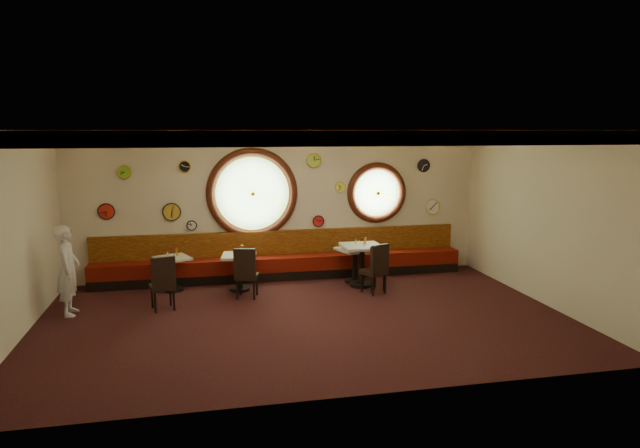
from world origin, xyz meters
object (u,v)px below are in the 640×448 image
(chair_a, at_px, (163,280))
(chair_d, at_px, (377,265))
(condiment_c_salt, at_px, (353,245))
(table_c, at_px, (355,261))
(chair_c, at_px, (376,265))
(table_b, at_px, (239,268))
(table_d, at_px, (361,260))
(condiment_c_bottle, at_px, (359,243))
(waiter, at_px, (68,270))
(condiment_b_pepper, at_px, (239,252))
(condiment_a_pepper, at_px, (174,255))
(condiment_d_pepper, at_px, (364,243))
(table_a, at_px, (173,270))
(condiment_c_pepper, at_px, (355,246))
(condiment_a_bottle, at_px, (177,252))
(chair_b, at_px, (246,270))
(condiment_b_bottle, at_px, (242,250))
(condiment_a_salt, at_px, (168,254))
(condiment_b_salt, at_px, (234,252))
(condiment_d_bottle, at_px, (365,241))

(chair_a, distance_m, chair_d, 4.05)
(chair_d, relative_size, condiment_c_salt, 5.61)
(table_c, distance_m, chair_c, 0.77)
(table_b, height_order, chair_d, chair_d)
(table_d, relative_size, condiment_c_bottle, 5.64)
(table_d, height_order, waiter, waiter)
(condiment_b_pepper, bearing_deg, condiment_a_pepper, 168.40)
(chair_d, xyz_separation_m, condiment_d_pepper, (-0.10, 0.54, 0.34))
(table_a, bearing_deg, table_b, -10.03)
(chair_c, relative_size, condiment_b_pepper, 5.41)
(table_b, distance_m, condiment_d_pepper, 2.58)
(table_a, xyz_separation_m, condiment_c_pepper, (3.74, -0.20, 0.35))
(chair_d, distance_m, condiment_a_pepper, 4.04)
(table_c, height_order, condiment_c_salt, condiment_c_salt)
(chair_c, xyz_separation_m, condiment_c_salt, (-0.28, 0.78, 0.26))
(table_c, height_order, chair_a, chair_a)
(condiment_c_bottle, bearing_deg, table_d, -98.03)
(condiment_a_pepper, bearing_deg, chair_a, -96.65)
(table_a, distance_m, table_d, 3.83)
(table_c, bearing_deg, table_a, 177.97)
(table_d, distance_m, condiment_a_bottle, 3.76)
(condiment_c_pepper, bearing_deg, condiment_c_bottle, 56.77)
(table_b, height_order, condiment_a_pepper, condiment_a_pepper)
(table_b, distance_m, chair_c, 2.75)
(chair_c, bearing_deg, condiment_d_pepper, 96.57)
(chair_b, relative_size, waiter, 0.39)
(table_d, bearing_deg, condiment_c_salt, 104.35)
(chair_b, bearing_deg, waiter, -159.86)
(chair_b, bearing_deg, condiment_b_bottle, 105.90)
(condiment_a_salt, relative_size, condiment_d_pepper, 1.06)
(condiment_b_pepper, xyz_separation_m, condiment_c_bottle, (2.55, 0.27, 0.02))
(table_d, distance_m, condiment_b_bottle, 2.45)
(chair_d, relative_size, condiment_a_bottle, 3.78)
(condiment_d_pepper, bearing_deg, chair_a, -169.15)
(condiment_c_salt, xyz_separation_m, waiter, (-5.42, -1.07, 0.01))
(table_b, distance_m, waiter, 3.17)
(table_a, bearing_deg, condiment_b_salt, -8.30)
(table_a, bearing_deg, waiter, -145.97)
(condiment_b_bottle, bearing_deg, table_b, -155.83)
(chair_c, bearing_deg, table_a, 149.30)
(table_d, bearing_deg, chair_c, -66.37)
(condiment_d_bottle, bearing_deg, chair_b, -169.24)
(table_a, xyz_separation_m, table_b, (1.31, -0.23, 0.03))
(chair_a, bearing_deg, condiment_b_salt, 26.75)
(chair_a, bearing_deg, condiment_c_salt, 4.24)
(table_c, xyz_separation_m, condiment_a_pepper, (-3.72, 0.12, 0.27))
(table_a, relative_size, table_b, 1.08)
(condiment_b_bottle, bearing_deg, chair_c, -14.27)
(condiment_b_salt, distance_m, condiment_d_pepper, 2.65)
(table_d, xyz_separation_m, condiment_b_pepper, (-2.49, 0.17, 0.24))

